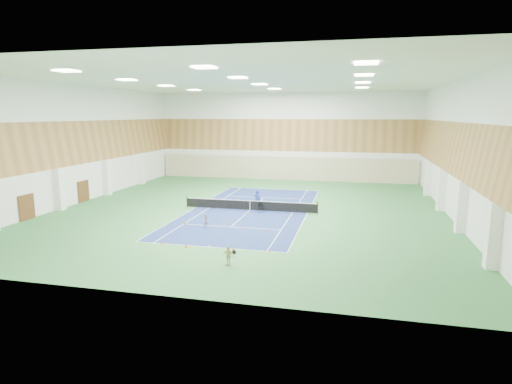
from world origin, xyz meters
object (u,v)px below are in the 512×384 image
child_apron (228,256)px  child_court (206,221)px  ball_cart (260,208)px  tennis_net (250,204)px  coach (257,199)px

child_apron → child_court: bearing=134.5°
ball_cart → child_apron: bearing=-98.5°
child_court → ball_cart: size_ratio=1.33×
tennis_net → coach: bearing=66.6°
tennis_net → coach: coach is taller
child_apron → ball_cart: (-1.20, 14.36, -0.17)m
child_court → child_apron: bearing=-64.8°
ball_cart → tennis_net: bearing=139.2°
tennis_net → child_apron: bearing=-81.1°
child_court → ball_cart: bearing=61.7°
coach → ball_cart: size_ratio=2.09×
child_apron → tennis_net: bearing=115.2°
coach → child_apron: bearing=97.1°
coach → ball_cart: (0.68, -1.68, -0.46)m
ball_cart → child_court: bearing=-128.6°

